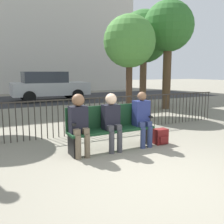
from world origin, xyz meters
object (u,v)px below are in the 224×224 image
(seated_person_1, at_px, (112,118))
(backpack, at_px, (161,136))
(tree_3, at_px, (168,28))
(park_bench, at_px, (110,126))
(seated_person_2, at_px, (142,116))
(tree_1, at_px, (130,42))
(seated_person_0, at_px, (79,121))
(parked_car_0, at_px, (49,86))
(tree_0, at_px, (144,37))

(seated_person_1, relative_size, backpack, 3.46)
(backpack, height_order, tree_3, tree_3)
(park_bench, bearing_deg, seated_person_2, -10.35)
(seated_person_1, height_order, tree_3, tree_3)
(backpack, distance_m, tree_1, 4.84)
(seated_person_0, distance_m, tree_3, 7.48)
(park_bench, height_order, seated_person_1, seated_person_1)
(seated_person_0, distance_m, seated_person_1, 0.70)
(seated_person_1, distance_m, tree_1, 5.06)
(tree_1, bearing_deg, park_bench, -126.02)
(tree_1, height_order, parked_car_0, tree_1)
(park_bench, relative_size, seated_person_0, 1.54)
(parked_car_0, bearing_deg, park_bench, -95.76)
(seated_person_0, distance_m, tree_1, 5.46)
(seated_person_2, height_order, tree_1, tree_1)
(backpack, height_order, tree_0, tree_0)
(seated_person_1, xyz_separation_m, tree_1, (2.69, 3.78, 2.03))
(seated_person_2, relative_size, backpack, 3.48)
(tree_1, distance_m, parked_car_0, 6.43)
(seated_person_1, height_order, parked_car_0, parked_car_0)
(backpack, bearing_deg, park_bench, 170.41)
(tree_0, distance_m, parked_car_0, 5.87)
(park_bench, distance_m, seated_person_2, 0.74)
(backpack, relative_size, tree_1, 0.09)
(tree_0, height_order, tree_1, tree_0)
(backpack, bearing_deg, tree_3, 49.62)
(seated_person_2, xyz_separation_m, tree_1, (1.94, 3.78, 2.04))
(parked_car_0, bearing_deg, seated_person_1, -95.87)
(seated_person_1, bearing_deg, tree_0, 51.03)
(park_bench, distance_m, seated_person_1, 0.22)
(seated_person_1, bearing_deg, tree_1, 54.62)
(park_bench, relative_size, tree_3, 0.41)
(park_bench, distance_m, tree_0, 7.89)
(tree_1, bearing_deg, parked_car_0, 105.93)
(park_bench, height_order, parked_car_0, parked_car_0)
(park_bench, height_order, tree_1, tree_1)
(backpack, bearing_deg, seated_person_2, 171.59)
(seated_person_1, relative_size, tree_0, 0.26)
(tree_0, bearing_deg, seated_person_2, -124.27)
(seated_person_1, relative_size, parked_car_0, 0.28)
(seated_person_1, distance_m, tree_3, 6.98)
(seated_person_1, xyz_separation_m, backpack, (1.21, -0.07, -0.51))
(seated_person_2, relative_size, tree_3, 0.26)
(tree_0, bearing_deg, seated_person_1, -128.97)
(seated_person_2, bearing_deg, backpack, -8.41)
(seated_person_0, height_order, seated_person_2, seated_person_0)
(seated_person_1, bearing_deg, backpack, -3.24)
(park_bench, height_order, seated_person_2, seated_person_2)
(park_bench, xyz_separation_m, tree_0, (4.70, 5.72, 2.74))
(backpack, distance_m, tree_3, 6.49)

